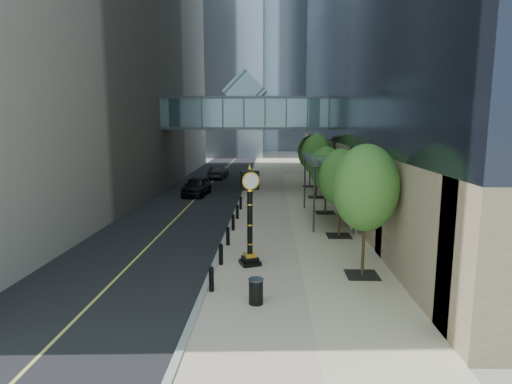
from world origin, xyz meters
TOP-DOWN VIEW (x-y plane):
  - ground at (0.00, 0.00)m, footprint 320.00×320.00m
  - road at (-7.00, 40.00)m, footprint 8.00×180.00m
  - sidewalk at (1.00, 40.00)m, footprint 8.00×180.00m
  - curb at (-3.00, 40.00)m, footprint 0.25×180.00m
  - distant_tower_c at (-6.00, 120.00)m, footprint 22.00×22.00m
  - skywalk at (-3.00, 28.00)m, footprint 17.00×4.20m
  - entrance_canopy at (3.48, 14.00)m, footprint 3.00×8.00m
  - bollard_row at (-2.70, 9.00)m, footprint 0.20×16.20m
  - street_trees at (3.60, 15.64)m, footprint 2.77×28.66m
  - street_clock at (-1.35, 4.24)m, footprint 1.11×1.11m
  - trash_bin at (-0.91, -0.12)m, footprint 0.57×0.57m
  - pedestrian at (4.50, 9.88)m, footprint 0.70×0.53m
  - car_near at (-7.20, 23.54)m, footprint 2.35×5.10m
  - car_far at (-6.64, 35.25)m, footprint 2.04×4.61m

SIDE VIEW (x-z plane):
  - ground at x=0.00m, z-range 0.00..0.00m
  - road at x=-7.00m, z-range 0.00..0.02m
  - sidewalk at x=1.00m, z-range 0.00..0.06m
  - curb at x=-3.00m, z-range 0.00..0.07m
  - bollard_row at x=-2.70m, z-range 0.06..0.96m
  - trash_bin at x=-0.91m, z-range 0.06..0.96m
  - car_far at x=-6.64m, z-range 0.02..1.49m
  - car_near at x=-7.20m, z-range 0.02..1.71m
  - pedestrian at x=4.50m, z-range 0.06..1.79m
  - street_clock at x=-1.35m, z-range -0.24..4.35m
  - street_trees at x=3.60m, z-range 0.82..6.52m
  - entrance_canopy at x=3.48m, z-range 2.00..6.38m
  - skywalk at x=-3.00m, z-range 4.81..10.61m
  - distant_tower_c at x=-6.00m, z-range 0.00..65.00m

